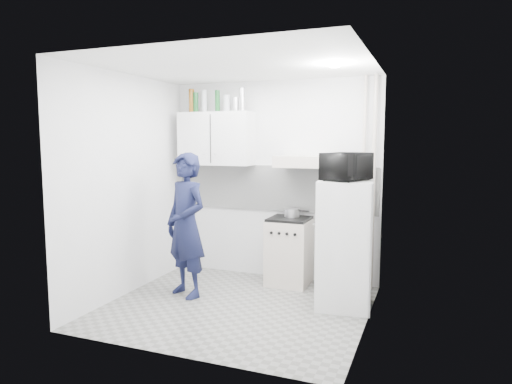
% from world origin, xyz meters
% --- Properties ---
extents(floor, '(2.80, 2.80, 0.00)m').
position_xyz_m(floor, '(0.00, 0.00, 0.00)').
color(floor, gray).
rests_on(floor, ground).
extents(ceiling, '(2.80, 2.80, 0.00)m').
position_xyz_m(ceiling, '(0.00, 0.00, 2.60)').
color(ceiling, white).
rests_on(ceiling, wall_back).
extents(wall_back, '(2.80, 0.00, 2.80)m').
position_xyz_m(wall_back, '(0.00, 1.25, 1.30)').
color(wall_back, silver).
rests_on(wall_back, floor).
extents(wall_left, '(0.00, 2.60, 2.60)m').
position_xyz_m(wall_left, '(-1.40, 0.00, 1.30)').
color(wall_left, silver).
rests_on(wall_left, floor).
extents(wall_right, '(0.00, 2.60, 2.60)m').
position_xyz_m(wall_right, '(1.40, 0.00, 1.30)').
color(wall_right, silver).
rests_on(wall_right, floor).
extents(person, '(0.73, 0.62, 1.69)m').
position_xyz_m(person, '(-0.70, 0.15, 0.84)').
color(person, '#141735').
rests_on(person, floor).
extents(stove, '(0.52, 0.52, 0.83)m').
position_xyz_m(stove, '(0.30, 1.00, 0.41)').
color(stove, beige).
rests_on(stove, floor).
extents(fridge, '(0.64, 0.64, 1.40)m').
position_xyz_m(fridge, '(1.10, 0.45, 0.70)').
color(fridge, white).
rests_on(fridge, floor).
extents(stove_top, '(0.50, 0.50, 0.03)m').
position_xyz_m(stove_top, '(0.30, 1.00, 0.84)').
color(stove_top, black).
rests_on(stove_top, stove).
extents(saucepan, '(0.19, 0.19, 0.11)m').
position_xyz_m(saucepan, '(0.32, 1.06, 0.91)').
color(saucepan, silver).
rests_on(saucepan, stove_top).
extents(microwave, '(0.63, 0.52, 0.30)m').
position_xyz_m(microwave, '(1.10, 0.45, 1.55)').
color(microwave, black).
rests_on(microwave, fridge).
extents(bottle_a, '(0.07, 0.07, 0.32)m').
position_xyz_m(bottle_a, '(-1.12, 1.07, 2.36)').
color(bottle_a, brown).
rests_on(bottle_a, upper_cabinet).
extents(bottle_b, '(0.07, 0.07, 0.27)m').
position_xyz_m(bottle_b, '(-1.06, 1.07, 2.33)').
color(bottle_b, '#144C1E').
rests_on(bottle_b, upper_cabinet).
extents(bottle_c, '(0.07, 0.07, 0.30)m').
position_xyz_m(bottle_c, '(-0.93, 1.07, 2.35)').
color(bottle_c, '#B2B7BC').
rests_on(bottle_c, upper_cabinet).
extents(bottle_d, '(0.06, 0.06, 0.29)m').
position_xyz_m(bottle_d, '(-0.73, 1.07, 2.34)').
color(bottle_d, '#144C1E').
rests_on(bottle_d, upper_cabinet).
extents(canister_a, '(0.09, 0.09, 0.22)m').
position_xyz_m(canister_a, '(-0.59, 1.07, 2.31)').
color(canister_a, '#B2B7BC').
rests_on(canister_a, upper_cabinet).
extents(canister_b, '(0.10, 0.10, 0.18)m').
position_xyz_m(canister_b, '(-0.47, 1.07, 2.29)').
color(canister_b, silver).
rests_on(canister_b, upper_cabinet).
extents(bottle_e, '(0.07, 0.07, 0.30)m').
position_xyz_m(bottle_e, '(-0.38, 1.07, 2.35)').
color(bottle_e, silver).
rests_on(bottle_e, upper_cabinet).
extents(upper_cabinet, '(1.00, 0.35, 0.70)m').
position_xyz_m(upper_cabinet, '(-0.75, 1.07, 1.85)').
color(upper_cabinet, white).
rests_on(upper_cabinet, wall_back).
extents(range_hood, '(0.60, 0.50, 0.14)m').
position_xyz_m(range_hood, '(0.45, 1.00, 1.57)').
color(range_hood, beige).
rests_on(range_hood, wall_back).
extents(backsplash, '(2.74, 0.03, 0.60)m').
position_xyz_m(backsplash, '(0.00, 1.24, 1.20)').
color(backsplash, white).
rests_on(backsplash, wall_back).
extents(pipe_a, '(0.05, 0.05, 2.60)m').
position_xyz_m(pipe_a, '(1.30, 1.17, 1.30)').
color(pipe_a, beige).
rests_on(pipe_a, floor).
extents(pipe_b, '(0.04, 0.04, 2.60)m').
position_xyz_m(pipe_b, '(1.18, 1.17, 1.30)').
color(pipe_b, beige).
rests_on(pipe_b, floor).
extents(ceiling_spot_fixture, '(0.10, 0.10, 0.02)m').
position_xyz_m(ceiling_spot_fixture, '(1.00, 0.20, 2.57)').
color(ceiling_spot_fixture, white).
rests_on(ceiling_spot_fixture, ceiling).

